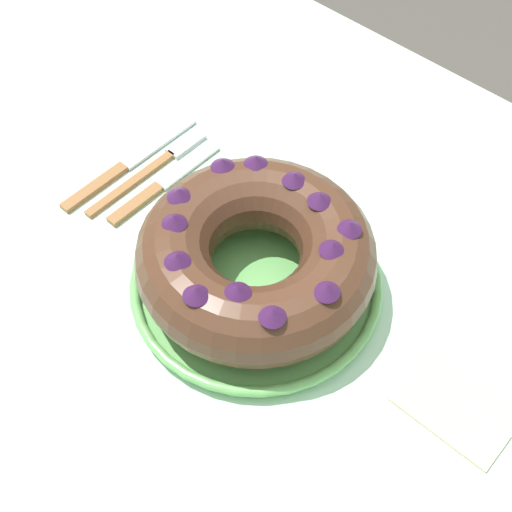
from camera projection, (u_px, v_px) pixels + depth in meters
ground_plane at (250, 479)px, 1.47m from camera, size 8.00×8.00×0.00m
dining_table at (247, 308)px, 0.94m from camera, size 1.53×0.98×0.74m
serving_dish at (256, 283)px, 0.85m from camera, size 0.30×0.30×0.02m
bundt_cake at (256, 256)px, 0.80m from camera, size 0.27×0.27×0.10m
fork at (155, 166)px, 0.97m from camera, size 0.02×0.21×0.01m
serving_knife at (122, 168)px, 0.97m from camera, size 0.02×0.23×0.01m
cake_knife at (158, 188)px, 0.95m from camera, size 0.02×0.19×0.01m
napkin at (457, 407)px, 0.76m from camera, size 0.12×0.09×0.00m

